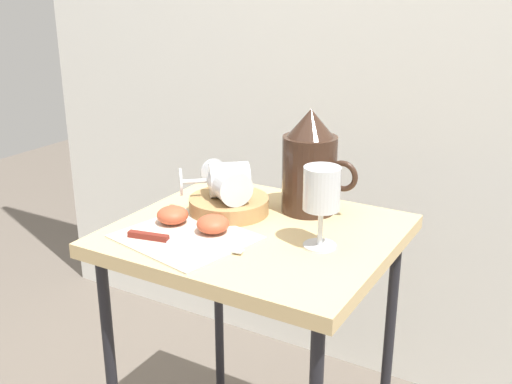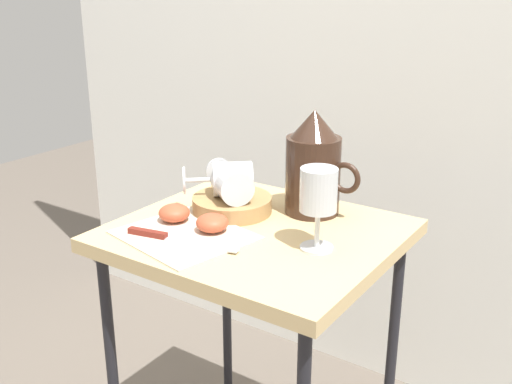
{
  "view_description": "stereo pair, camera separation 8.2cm",
  "coord_description": "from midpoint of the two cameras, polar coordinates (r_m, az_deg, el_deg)",
  "views": [
    {
      "loc": [
        0.58,
        -1.0,
        1.19
      ],
      "look_at": [
        0.0,
        0.0,
        0.78
      ],
      "focal_mm": 42.68,
      "sensor_mm": 36.0,
      "label": 1
    },
    {
      "loc": [
        0.65,
        -0.95,
        1.19
      ],
      "look_at": [
        0.0,
        0.0,
        0.78
      ],
      "focal_mm": 42.68,
      "sensor_mm": 36.0,
      "label": 2
    }
  ],
  "objects": [
    {
      "name": "curtain_drape",
      "position": [
        1.73,
        13.88,
        16.31
      ],
      "size": [
        2.4,
        0.03,
        2.22
      ],
      "primitive_type": "cube",
      "color": "white",
      "rests_on": "ground_plane"
    },
    {
      "name": "table",
      "position": [
        1.28,
        1.85,
        -6.41
      ],
      "size": [
        0.55,
        0.49,
        0.7
      ],
      "color": "tan",
      "rests_on": "ground_plane"
    },
    {
      "name": "linen_napkin",
      "position": [
        1.22,
        -4.79,
        -4.08
      ],
      "size": [
        0.28,
        0.26,
        0.0
      ],
      "primitive_type": "cube",
      "rotation": [
        0.0,
        0.0,
        -0.21
      ],
      "color": "beige",
      "rests_on": "table"
    },
    {
      "name": "basket_tray",
      "position": [
        1.33,
        -0.49,
        -1.2
      ],
      "size": [
        0.17,
        0.17,
        0.03
      ],
      "primitive_type": "cylinder",
      "color": "#AD8451",
      "rests_on": "table"
    },
    {
      "name": "pitcher",
      "position": [
        1.32,
        7.18,
        1.84
      ],
      "size": [
        0.17,
        0.12,
        0.23
      ],
      "color": "#382319",
      "rests_on": "table"
    },
    {
      "name": "wine_glass_upright",
      "position": [
        1.13,
        7.95,
        -0.29
      ],
      "size": [
        0.07,
        0.07,
        0.16
      ],
      "color": "silver",
      "rests_on": "table"
    },
    {
      "name": "wine_glass_tipped_near",
      "position": [
        1.32,
        -0.63,
        1.21
      ],
      "size": [
        0.16,
        0.15,
        0.08
      ],
      "color": "silver",
      "rests_on": "basket_tray"
    },
    {
      "name": "wine_glass_tipped_far",
      "position": [
        1.29,
        -0.49,
        0.78
      ],
      "size": [
        0.16,
        0.14,
        0.07
      ],
      "color": "silver",
      "rests_on": "basket_tray"
    },
    {
      "name": "apple_half_left",
      "position": [
        1.28,
        -5.85,
        -1.98
      ],
      "size": [
        0.07,
        0.07,
        0.04
      ],
      "primitive_type": "ellipsoid",
      "color": "#C15133",
      "rests_on": "linen_napkin"
    },
    {
      "name": "apple_half_right",
      "position": [
        1.22,
        -2.21,
        -2.93
      ],
      "size": [
        0.07,
        0.07,
        0.04
      ],
      "primitive_type": "ellipsoid",
      "color": "#C15133",
      "rests_on": "linen_napkin"
    },
    {
      "name": "knife",
      "position": [
        1.2,
        -6.54,
        -4.23
      ],
      "size": [
        0.24,
        0.06,
        0.01
      ],
      "color": "silver",
      "rests_on": "linen_napkin"
    }
  ]
}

